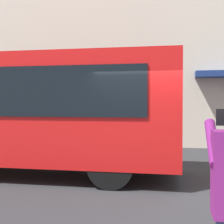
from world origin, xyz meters
name	(u,v)px	position (x,y,z in m)	size (l,w,h in m)	color
ground_plane	(154,186)	(0.00, 0.00, 0.00)	(60.00, 60.00, 0.00)	#2B2B2D
building_facade_far	(164,7)	(-0.02, -6.80, 5.99)	(28.00, 1.55, 12.00)	beige
red_bus	(6,109)	(3.92, -0.65, 1.68)	(9.05, 2.54, 3.08)	red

